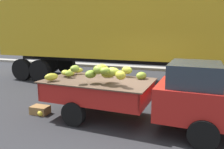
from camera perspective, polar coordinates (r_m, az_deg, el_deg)
ground at (r=6.31m, az=4.00°, el=-11.53°), size 220.00×220.00×0.00m
curb_strip at (r=14.54m, az=13.62°, el=1.34°), size 80.00×0.80×0.16m
pickup_truck at (r=5.68m, az=15.50°, el=-4.94°), size 5.31×1.94×1.70m
semi_trailer at (r=10.58m, az=1.21°, el=11.60°), size 12.01×2.71×3.95m
fallen_banana_bunch_near_tailgate at (r=6.88m, az=-17.68°, el=-9.28°), size 0.28×0.33×0.18m
produce_crate at (r=7.02m, az=-18.00°, el=-8.66°), size 0.53×0.38×0.24m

